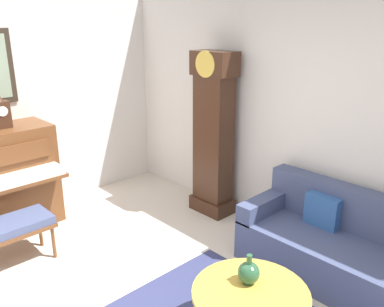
{
  "coord_description": "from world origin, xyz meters",
  "views": [
    {
      "loc": [
        2.38,
        -1.36,
        2.38
      ],
      "look_at": [
        -0.41,
        1.3,
        1.08
      ],
      "focal_mm": 37.8,
      "sensor_mm": 36.0,
      "label": 1
    }
  ],
  "objects_px": {
    "coffee_table": "(251,295)",
    "mantel_clock": "(1,113)",
    "couch": "(344,250)",
    "piano_bench": "(15,227)",
    "grandfather_clock": "(213,139)",
    "green_jug": "(249,273)"
  },
  "relations": [
    {
      "from": "piano_bench",
      "to": "grandfather_clock",
      "type": "distance_m",
      "value": 2.4
    },
    {
      "from": "coffee_table",
      "to": "green_jug",
      "type": "height_order",
      "value": "green_jug"
    },
    {
      "from": "piano_bench",
      "to": "coffee_table",
      "type": "relative_size",
      "value": 0.8
    },
    {
      "from": "piano_bench",
      "to": "grandfather_clock",
      "type": "relative_size",
      "value": 0.34
    },
    {
      "from": "couch",
      "to": "piano_bench",
      "type": "bearing_deg",
      "value": -138.39
    },
    {
      "from": "couch",
      "to": "green_jug",
      "type": "relative_size",
      "value": 7.92
    },
    {
      "from": "grandfather_clock",
      "to": "coffee_table",
      "type": "relative_size",
      "value": 2.31
    },
    {
      "from": "coffee_table",
      "to": "green_jug",
      "type": "distance_m",
      "value": 0.16
    },
    {
      "from": "coffee_table",
      "to": "green_jug",
      "type": "relative_size",
      "value": 3.67
    },
    {
      "from": "piano_bench",
      "to": "coffee_table",
      "type": "height_order",
      "value": "piano_bench"
    },
    {
      "from": "couch",
      "to": "coffee_table",
      "type": "distance_m",
      "value": 1.27
    },
    {
      "from": "couch",
      "to": "mantel_clock",
      "type": "height_order",
      "value": "mantel_clock"
    },
    {
      "from": "couch",
      "to": "coffee_table",
      "type": "height_order",
      "value": "couch"
    },
    {
      "from": "green_jug",
      "to": "grandfather_clock",
      "type": "bearing_deg",
      "value": 140.94
    },
    {
      "from": "grandfather_clock",
      "to": "green_jug",
      "type": "xyz_separation_m",
      "value": [
        1.66,
        -1.35,
        -0.42
      ]
    },
    {
      "from": "piano_bench",
      "to": "mantel_clock",
      "type": "xyz_separation_m",
      "value": [
        -0.82,
        0.29,
        0.97
      ]
    },
    {
      "from": "grandfather_clock",
      "to": "green_jug",
      "type": "relative_size",
      "value": 8.46
    },
    {
      "from": "couch",
      "to": "coffee_table",
      "type": "bearing_deg",
      "value": -94.83
    },
    {
      "from": "piano_bench",
      "to": "couch",
      "type": "bearing_deg",
      "value": 41.61
    },
    {
      "from": "mantel_clock",
      "to": "green_jug",
      "type": "distance_m",
      "value": 3.19
    },
    {
      "from": "coffee_table",
      "to": "piano_bench",
      "type": "bearing_deg",
      "value": -159.42
    },
    {
      "from": "coffee_table",
      "to": "mantel_clock",
      "type": "distance_m",
      "value": 3.29
    }
  ]
}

